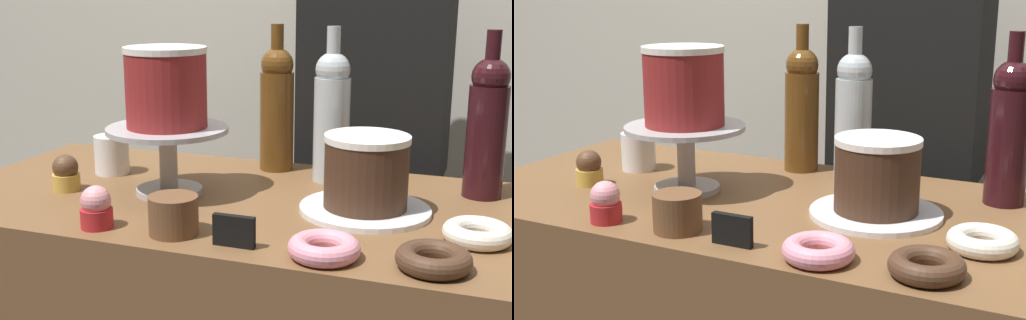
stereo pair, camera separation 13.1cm
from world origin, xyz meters
The scene contains 16 objects.
cake_stand_pedestal centered at (-0.18, -0.02, 1.01)m, with size 0.24×0.24×0.14m.
white_layer_cake centered at (-0.18, -0.02, 1.13)m, with size 0.16×0.16×0.16m.
silver_serving_platter centered at (0.21, 0.00, 0.92)m, with size 0.24×0.24×0.01m.
chocolate_round_cake centered at (0.21, 0.00, 0.99)m, with size 0.16×0.16×0.13m.
wine_bottle_clear centered at (0.10, 0.19, 1.06)m, with size 0.08×0.08×0.33m.
wine_bottle_dark_red centered at (0.41, 0.18, 1.06)m, with size 0.08×0.08×0.33m.
wine_bottle_amber centered at (-0.04, 0.24, 1.06)m, with size 0.08×0.08×0.33m.
cupcake_strawberry centered at (-0.20, -0.24, 0.95)m, with size 0.06×0.06×0.07m.
cupcake_chocolate centered at (-0.39, -0.07, 0.95)m, with size 0.06×0.06×0.07m.
donut_sugar centered at (0.42, -0.09, 0.93)m, with size 0.11×0.11×0.03m.
donut_pink centered at (0.20, -0.24, 0.93)m, with size 0.11×0.11×0.03m.
donut_chocolate centered at (0.36, -0.23, 0.93)m, with size 0.11×0.11×0.03m.
cookie_stack centered at (-0.06, -0.22, 0.95)m, with size 0.08×0.08×0.07m.
price_sign_chalkboard centered at (0.05, -0.24, 0.94)m, with size 0.07×0.01×0.05m.
coffee_cup_ceramic centered at (-0.37, 0.07, 0.96)m, with size 0.08×0.08×0.08m.
barista_figure centered at (0.13, 0.53, 0.84)m, with size 0.36×0.22×1.60m.
Camera 1 is at (0.44, -1.19, 1.31)m, focal length 47.83 mm.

